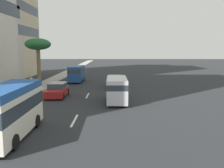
{
  "coord_description": "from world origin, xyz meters",
  "views": [
    {
      "loc": [
        -2.88,
        -2.75,
        5.17
      ],
      "look_at": [
        19.12,
        -2.76,
        2.08
      ],
      "focal_mm": 39.73,
      "sensor_mm": 36.0,
      "label": 1
    }
  ],
  "objects_px": {
    "car_second": "(115,82)",
    "pedestrian_near_lamp": "(31,82)",
    "minibus_lead": "(9,109)",
    "car_fourth": "(57,90)",
    "van_third": "(117,88)",
    "van_fifth": "(76,73)",
    "palm_tree": "(38,46)"
  },
  "relations": [
    {
      "from": "van_fifth",
      "to": "van_third",
      "type": "bearing_deg",
      "value": 21.75
    },
    {
      "from": "car_fourth",
      "to": "palm_tree",
      "type": "relative_size",
      "value": 0.69
    },
    {
      "from": "car_second",
      "to": "car_fourth",
      "type": "bearing_deg",
      "value": 136.9
    },
    {
      "from": "minibus_lead",
      "to": "car_fourth",
      "type": "relative_size",
      "value": 1.48
    },
    {
      "from": "car_second",
      "to": "pedestrian_near_lamp",
      "type": "xyz_separation_m",
      "value": [
        -2.44,
        10.74,
        0.27
      ]
    },
    {
      "from": "car_second",
      "to": "van_third",
      "type": "xyz_separation_m",
      "value": [
        -9.66,
        -0.03,
        0.6
      ]
    },
    {
      "from": "car_fourth",
      "to": "minibus_lead",
      "type": "bearing_deg",
      "value": -0.28
    },
    {
      "from": "pedestrian_near_lamp",
      "to": "palm_tree",
      "type": "relative_size",
      "value": 0.25
    },
    {
      "from": "car_second",
      "to": "pedestrian_near_lamp",
      "type": "distance_m",
      "value": 11.01
    },
    {
      "from": "car_fourth",
      "to": "pedestrian_near_lamp",
      "type": "bearing_deg",
      "value": -135.71
    },
    {
      "from": "car_second",
      "to": "van_fifth",
      "type": "distance_m",
      "value": 8.41
    },
    {
      "from": "pedestrian_near_lamp",
      "to": "palm_tree",
      "type": "xyz_separation_m",
      "value": [
        2.46,
        -0.34,
        4.6
      ]
    },
    {
      "from": "minibus_lead",
      "to": "car_fourth",
      "type": "xyz_separation_m",
      "value": [
        12.65,
        -0.06,
        -0.96
      ]
    },
    {
      "from": "minibus_lead",
      "to": "pedestrian_near_lamp",
      "type": "height_order",
      "value": "minibus_lead"
    },
    {
      "from": "minibus_lead",
      "to": "pedestrian_near_lamp",
      "type": "distance_m",
      "value": 17.61
    },
    {
      "from": "minibus_lead",
      "to": "car_second",
      "type": "height_order",
      "value": "minibus_lead"
    },
    {
      "from": "palm_tree",
      "to": "minibus_lead",
      "type": "bearing_deg",
      "value": -168.67
    },
    {
      "from": "pedestrian_near_lamp",
      "to": "palm_tree",
      "type": "bearing_deg",
      "value": -161.2
    },
    {
      "from": "van_third",
      "to": "pedestrian_near_lamp",
      "type": "distance_m",
      "value": 12.97
    },
    {
      "from": "van_fifth",
      "to": "minibus_lead",
      "type": "bearing_deg",
      "value": -0.85
    },
    {
      "from": "car_fourth",
      "to": "van_fifth",
      "type": "bearing_deg",
      "value": 178.58
    },
    {
      "from": "pedestrian_near_lamp",
      "to": "car_second",
      "type": "bearing_deg",
      "value": 129.35
    },
    {
      "from": "palm_tree",
      "to": "pedestrian_near_lamp",
      "type": "bearing_deg",
      "value": 172.25
    },
    {
      "from": "car_fourth",
      "to": "van_fifth",
      "type": "distance_m",
      "value": 12.62
    },
    {
      "from": "car_second",
      "to": "palm_tree",
      "type": "height_order",
      "value": "palm_tree"
    },
    {
      "from": "van_third",
      "to": "van_fifth",
      "type": "xyz_separation_m",
      "value": [
        15.39,
        6.14,
        0.07
      ]
    },
    {
      "from": "car_second",
      "to": "pedestrian_near_lamp",
      "type": "height_order",
      "value": "pedestrian_near_lamp"
    },
    {
      "from": "van_third",
      "to": "van_fifth",
      "type": "relative_size",
      "value": 1.01
    },
    {
      "from": "minibus_lead",
      "to": "van_fifth",
      "type": "relative_size",
      "value": 1.24
    },
    {
      "from": "car_fourth",
      "to": "van_fifth",
      "type": "height_order",
      "value": "van_fifth"
    },
    {
      "from": "car_second",
      "to": "pedestrian_near_lamp",
      "type": "relative_size",
      "value": 2.91
    },
    {
      "from": "minibus_lead",
      "to": "palm_tree",
      "type": "bearing_deg",
      "value": -168.67
    }
  ]
}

